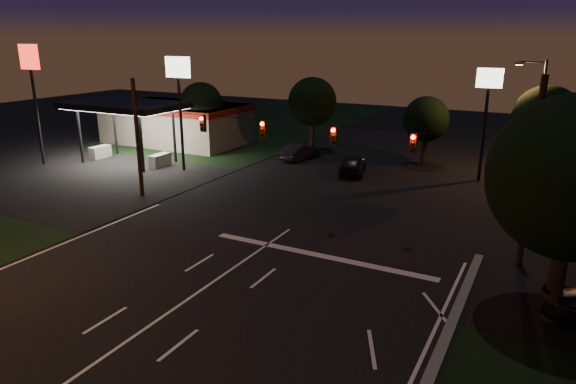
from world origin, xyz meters
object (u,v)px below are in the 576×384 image
Objects in this scene: utility_pole_right at (518,264)px; car_oncoming_b at (300,152)px; tree_right_near at (574,179)px; car_oncoming_a at (353,164)px.

utility_pole_right is 24.37m from car_oncoming_b.
utility_pole_right is 7.61m from tree_right_near.
car_oncoming_a is (-14.81, 17.26, -4.88)m from tree_right_near.
tree_right_near is at bearing 116.58° from car_oncoming_a.
utility_pole_right reaches higher than car_oncoming_a.
car_oncoming_a is 1.10× the size of car_oncoming_b.
car_oncoming_a is at bearing 166.79° from car_oncoming_b.
car_oncoming_a is at bearing 130.64° from tree_right_near.
tree_right_near is at bearing 145.86° from car_oncoming_b.
car_oncoming_b is at bearing -36.66° from car_oncoming_a.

